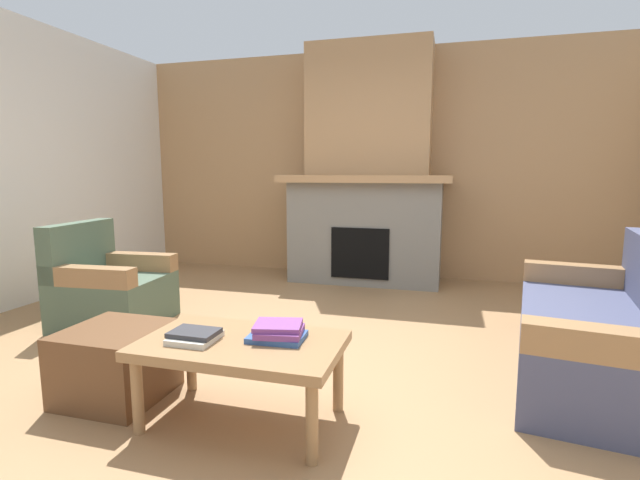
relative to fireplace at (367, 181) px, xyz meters
The scene contains 9 objects.
ground 2.87m from the fireplace, 90.00° to the right, with size 9.00×9.00×0.00m, color #9E754C.
wall_back_wood_panel 0.42m from the fireplace, 90.00° to the left, with size 6.00×0.12×2.70m, color tan.
fireplace is the anchor object (origin of this frame).
couch 3.03m from the fireplace, 49.46° to the right, with size 1.09×1.90×0.85m.
armchair 2.95m from the fireplace, 129.03° to the right, with size 0.82×0.82×0.85m.
coffee_table 3.40m from the fireplace, 90.64° to the right, with size 1.00×0.60×0.43m.
ottoman 3.50m from the fireplace, 104.34° to the right, with size 0.52×0.52×0.40m, color brown.
book_stack_near_edge 3.45m from the fireplace, 94.37° to the right, with size 0.23×0.22×0.05m.
book_stack_center 3.32m from the fireplace, 87.60° to the right, with size 0.28×0.25×0.08m.
Camera 1 is at (0.94, -2.70, 1.26)m, focal length 25.99 mm.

